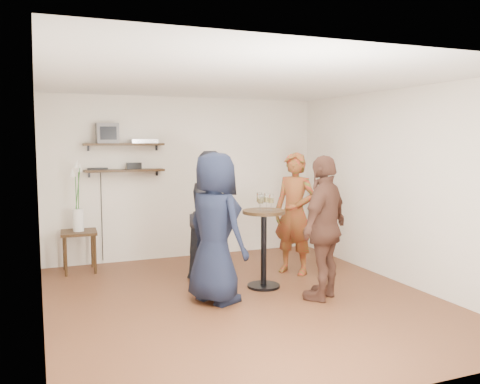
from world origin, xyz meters
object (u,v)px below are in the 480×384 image
crt_monitor (107,133)px  side_table (79,238)px  person_navy (215,228)px  person_plaid (295,213)px  dvd_deck (144,141)px  radio (134,166)px  person_brown (324,228)px  person_dark (214,214)px  drinks_table (264,238)px

crt_monitor → side_table: 1.61m
crt_monitor → person_navy: (0.92, -2.30, -1.13)m
person_plaid → dvd_deck: bearing=-163.2°
person_navy → radio: bearing=-10.0°
dvd_deck → person_plaid: 2.59m
crt_monitor → person_brown: (2.18, -2.67, -1.15)m
dvd_deck → person_navy: (0.36, -2.30, -1.01)m
person_dark → person_brown: person_dark is taller
side_table → person_dark: size_ratio=0.34×
side_table → drinks_table: bearing=-38.3°
crt_monitor → person_navy: 2.72m
side_table → drinks_table: 2.77m
person_plaid → crt_monitor: bearing=-156.1°
radio → side_table: radio is taller
dvd_deck → person_dark: 1.75m
dvd_deck → side_table: dvd_deck is taller
drinks_table → person_brown: 0.87m
radio → side_table: bearing=-163.4°
side_table → person_brown: size_ratio=0.34×
crt_monitor → dvd_deck: crt_monitor is taller
drinks_table → person_dark: person_dark is taller
dvd_deck → person_dark: dvd_deck is taller
side_table → drinks_table: (2.17, -1.71, 0.15)m
radio → side_table: (-0.87, -0.26, -1.02)m
person_navy → crt_monitor: bearing=-1.1°
side_table → radio: bearing=16.6°
person_dark → person_navy: size_ratio=0.99×
radio → drinks_table: bearing=-56.5°
radio → person_navy: 2.44m
dvd_deck → drinks_table: (1.14, -1.97, -1.24)m
drinks_table → person_plaid: 0.87m
dvd_deck → person_navy: size_ratio=0.22×
drinks_table → dvd_deck: bearing=120.1°
dvd_deck → person_dark: (0.71, -1.25, -1.01)m
dvd_deck → side_table: 1.75m
drinks_table → person_navy: person_navy is taller
dvd_deck → person_brown: bearing=-58.7°
side_table → person_plaid: size_ratio=0.34×
person_dark → crt_monitor: bearing=104.3°
radio → drinks_table: 2.52m
crt_monitor → person_plaid: bearing=-32.0°
radio → person_dark: person_dark is taller
radio → person_dark: (0.87, -1.25, -0.63)m
crt_monitor → dvd_deck: bearing=0.0°
dvd_deck → person_brown: size_ratio=0.23×
radio → person_navy: (0.52, -2.30, -0.63)m
drinks_table → person_plaid: (0.70, 0.48, 0.22)m
dvd_deck → side_table: (-1.03, -0.26, -1.40)m
crt_monitor → dvd_deck: (0.55, 0.00, -0.12)m
drinks_table → crt_monitor: bearing=130.7°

